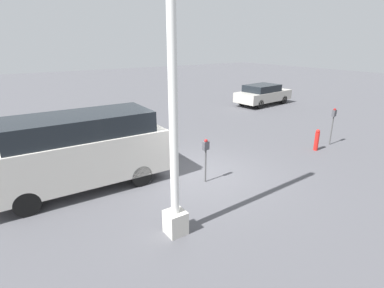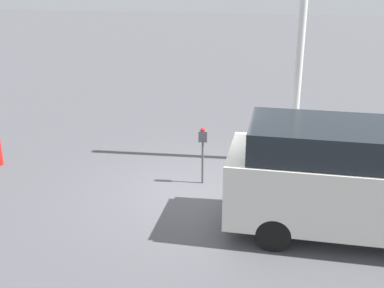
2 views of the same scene
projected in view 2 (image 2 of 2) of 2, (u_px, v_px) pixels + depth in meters
The scene contains 4 objects.
ground_plane at pixel (194, 192), 11.07m from camera, with size 80.00×80.00×0.00m, color #4C4C51.
parking_meter_near at pixel (203, 143), 11.15m from camera, with size 0.21×0.13×1.40m.
lamp_post at pixel (299, 68), 11.89m from camera, with size 0.44×0.44×6.70m.
parked_van at pixel (359, 179), 8.95m from camera, with size 4.98×2.00×2.21m.
Camera 2 is at (1.65, -9.81, 4.99)m, focal length 45.00 mm.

